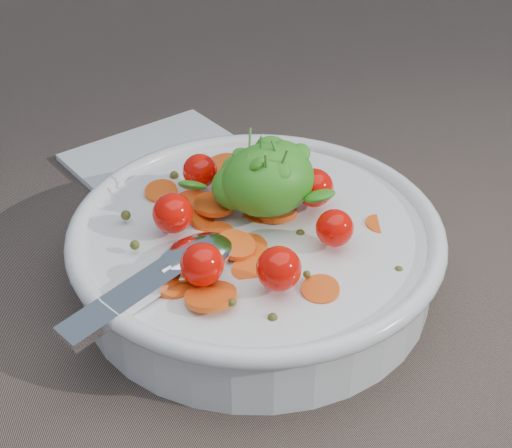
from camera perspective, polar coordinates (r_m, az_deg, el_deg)
name	(u,v)px	position (r m, az deg, el deg)	size (l,w,h in m)	color
ground	(244,279)	(0.62, -0.99, -4.44)	(6.00, 6.00, 0.00)	#705C50
bowl	(255,247)	(0.59, -0.05, -1.88)	(0.33, 0.31, 0.13)	white
napkin	(165,160)	(0.78, -7.33, 5.08)	(0.18, 0.16, 0.01)	white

